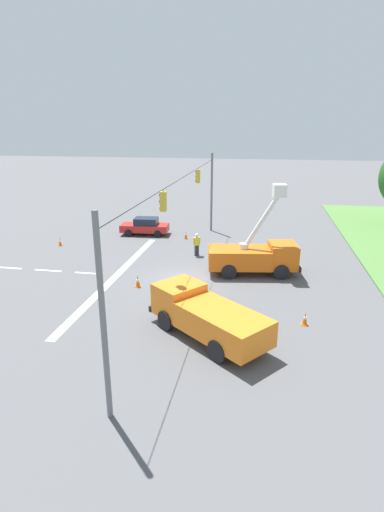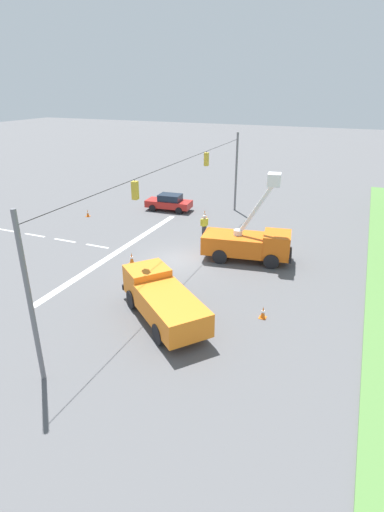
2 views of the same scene
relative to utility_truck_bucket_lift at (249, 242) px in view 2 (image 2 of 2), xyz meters
name	(u,v)px [view 2 (image 2 of 2)]	position (x,y,z in m)	size (l,w,h in m)	color
ground_plane	(177,260)	(1.97, -4.44, -1.31)	(200.00, 200.00, 0.00)	#565659
lane_markings	(103,247)	(1.97, -10.53, -1.30)	(17.60, 15.25, 0.01)	silver
signal_gantry	(177,200)	(1.95, -4.44, 2.94)	(26.20, 0.33, 7.20)	slate
utility_truck_bucket_lift	(249,242)	(0.00, 0.00, 0.00)	(3.19, 6.26, 6.02)	orange
utility_truck_support_near	(162,299)	(8.98, -2.00, -0.18)	(5.80, 6.37, 2.06)	orange
sedan_red	(169,202)	(-8.50, -10.19, -0.52)	(2.18, 4.43, 1.56)	red
road_worker	(204,224)	(-3.15, -4.49, -0.31)	(0.48, 0.50, 1.77)	#383842
traffic_cone_foreground_left	(263,312)	(6.94, 2.73, -0.98)	(0.36, 0.36, 0.67)	orange
traffic_cone_foreground_right	(132,258)	(3.67, -7.03, -0.93)	(0.36, 0.36, 0.77)	orange
traffic_cone_mid_left	(88,213)	(-3.80, -16.16, -0.98)	(0.36, 0.36, 0.67)	orange
traffic_cone_mid_right	(205,214)	(-7.74, -6.24, -0.97)	(0.36, 0.36, 0.68)	orange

